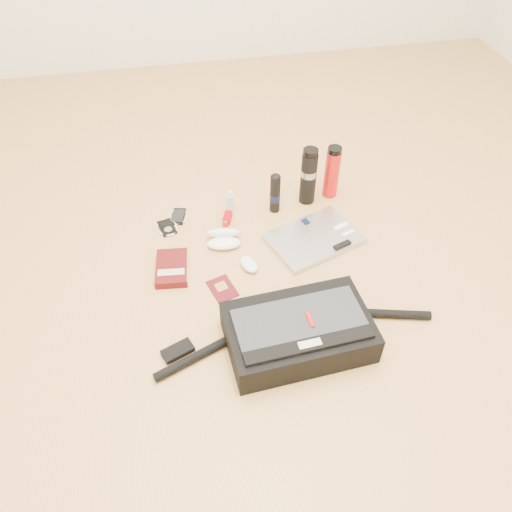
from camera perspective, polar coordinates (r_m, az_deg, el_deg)
The scene contains 14 objects.
ground at distance 1.94m, azimuth 1.09°, elevation -2.97°, with size 4.00×4.00×0.00m, color tan.
messenger_bag at distance 1.72m, azimuth 4.79°, elevation -8.66°, with size 1.00×0.33×0.14m.
laptop at distance 2.11m, azimuth 6.68°, elevation 2.00°, with size 0.43×0.36×0.04m.
book at distance 2.00m, azimuth -9.55°, elevation -1.37°, with size 0.14×0.20×0.03m.
passport at distance 1.92m, azimuth -3.88°, elevation -3.73°, with size 0.12×0.14×0.01m.
mouse at distance 1.98m, azimuth -0.81°, elevation -0.95°, with size 0.09×0.11×0.03m.
sunglasses_case at distance 2.08m, azimuth -3.72°, elevation 2.03°, with size 0.15×0.13×0.08m.
ipod at distance 2.19m, azimuth -10.15°, elevation 3.23°, with size 0.11×0.11×0.01m.
phone at distance 2.24m, azimuth -8.87°, elevation 4.50°, with size 0.10×0.12×0.01m.
inhaler at distance 2.20m, azimuth -3.25°, elevation 4.50°, with size 0.06×0.11×0.03m.
spray_bottle at distance 2.22m, azimuth -2.98°, elevation 6.11°, with size 0.04×0.04×0.11m.
aerosol_can at distance 2.19m, azimuth 2.20°, elevation 7.21°, with size 0.06×0.06×0.19m.
thermos_black at distance 2.23m, azimuth 6.02°, elevation 9.09°, with size 0.09×0.09×0.27m.
thermos_red at distance 2.29m, azimuth 8.67°, elevation 9.46°, with size 0.08×0.08×0.25m.
Camera 1 is at (-0.29, -1.26, 1.45)m, focal length 35.00 mm.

